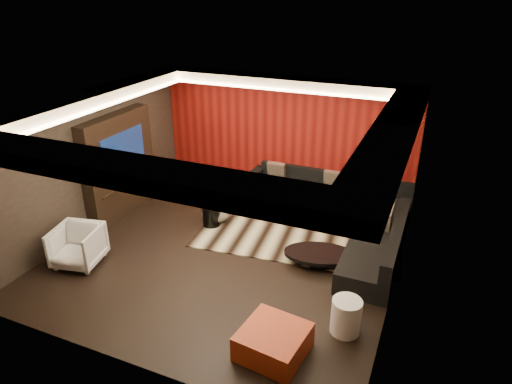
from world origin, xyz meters
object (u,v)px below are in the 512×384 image
at_px(white_side_table, 346,316).
at_px(armchair, 78,246).
at_px(coffee_table, 319,257).
at_px(sectional_sofa, 343,214).
at_px(drum_stool, 211,215).
at_px(orange_ottoman, 273,342).

relative_size(white_side_table, armchair, 0.68).
distance_m(coffee_table, sectional_sofa, 1.58).
bearing_deg(drum_stool, white_side_table, -31.91).
bearing_deg(sectional_sofa, drum_stool, -156.86).
height_order(coffee_table, white_side_table, white_side_table).
bearing_deg(armchair, coffee_table, 11.21).
xyz_separation_m(coffee_table, sectional_sofa, (0.07, 1.57, 0.14)).
xyz_separation_m(armchair, sectional_sofa, (4.05, 3.25, -0.10)).
xyz_separation_m(drum_stool, sectional_sofa, (2.52, 1.08, 0.02)).
relative_size(drum_stool, white_side_table, 0.80).
distance_m(coffee_table, drum_stool, 2.51).
distance_m(drum_stool, armchair, 2.66).
relative_size(orange_ottoman, armchair, 1.07).
bearing_deg(coffee_table, drum_stool, 168.70).
distance_m(coffee_table, white_side_table, 1.77).
height_order(drum_stool, armchair, armchair).
bearing_deg(orange_ottoman, armchair, 170.43).
xyz_separation_m(drum_stool, white_side_table, (3.29, -2.05, 0.03)).
height_order(orange_ottoman, sectional_sofa, sectional_sofa).
relative_size(white_side_table, orange_ottoman, 0.64).
xyz_separation_m(coffee_table, drum_stool, (-2.45, 0.49, 0.11)).
bearing_deg(sectional_sofa, armchair, -141.22).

